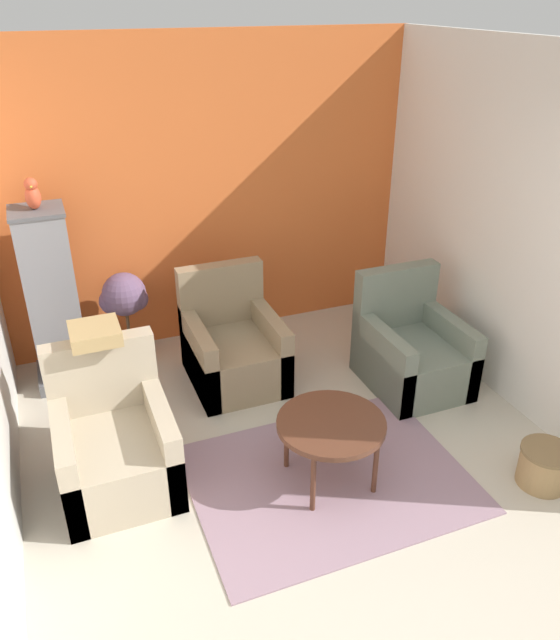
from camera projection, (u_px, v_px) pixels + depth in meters
name	position (u px, v px, depth m)	size (l,w,h in m)	color
ground_plane	(397.00, 614.00, 3.43)	(20.00, 20.00, 0.00)	beige
wall_back_accent	(208.00, 195.00, 5.69)	(3.93, 0.06, 2.77)	orange
wall_right	(511.00, 230.00, 4.85)	(0.06, 3.51, 2.77)	silver
area_rug	(329.00, 478.00, 4.37)	(1.89, 1.45, 0.01)	gray
coffee_table	(331.00, 427.00, 4.16)	(0.74, 0.74, 0.50)	#512D1E
armchair_left	(115.00, 446.00, 4.24)	(0.75, 0.87, 0.96)	tan
armchair_right	(411.00, 352.00, 5.33)	(0.75, 0.87, 0.96)	slate
armchair_middle	(233.00, 349.00, 5.38)	(0.75, 0.87, 0.96)	#8E7A5B
birdcage	(53.00, 302.00, 5.15)	(0.47, 0.47, 1.55)	#555559
parrot	(33.00, 194.00, 4.72)	(0.12, 0.21, 0.25)	#D14C2D
potted_plant	(125.00, 305.00, 5.49)	(0.42, 0.38, 0.88)	beige
wicker_basket	(544.00, 465.00, 4.28)	(0.36, 0.36, 0.29)	#A37F51
throw_pillow	(95.00, 333.00, 4.16)	(0.33, 0.33, 0.10)	tan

